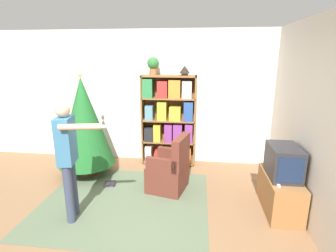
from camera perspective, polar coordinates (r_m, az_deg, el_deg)
name	(u,v)px	position (r m, az deg, el deg)	size (l,w,h in m)	color
ground_plane	(124,219)	(3.75, -9.65, -19.42)	(14.00, 14.00, 0.00)	#846042
wall_back	(152,97)	(5.29, -3.53, 6.23)	(8.00, 0.10, 2.60)	silver
wall_right	(330,132)	(3.37, 31.79, -1.17)	(0.10, 8.00, 2.60)	silver
area_rug	(125,201)	(4.12, -9.32, -15.90)	(2.44, 2.12, 0.01)	#56664C
bookshelf	(169,121)	(5.09, 0.24, 1.09)	(1.05, 0.30, 1.76)	brown
tv_stand	(280,193)	(4.08, 23.14, -13.29)	(0.42, 0.92, 0.51)	#996638
television	(284,162)	(3.88, 23.87, -7.12)	(0.38, 0.58, 0.43)	#28282D
game_remote	(278,184)	(3.69, 22.81, -11.65)	(0.04, 0.12, 0.02)	white
christmas_tree	(84,122)	(4.80, -17.82, 0.81)	(1.00, 1.00, 1.84)	#4C3323
armchair	(170,171)	(4.26, 0.38, -9.78)	(0.69, 0.68, 0.92)	brown
standing_person	(68,153)	(3.54, -20.97, -5.47)	(0.69, 0.46, 1.57)	#38425B
potted_plant	(153,65)	(5.00, -3.25, 13.16)	(0.22, 0.22, 0.33)	#935B38
table_lamp	(185,70)	(4.93, 3.64, 12.10)	(0.20, 0.20, 0.18)	#473828
book_pile_near_tree	(110,184)	(4.60, -12.53, -12.21)	(0.20, 0.19, 0.05)	#843889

